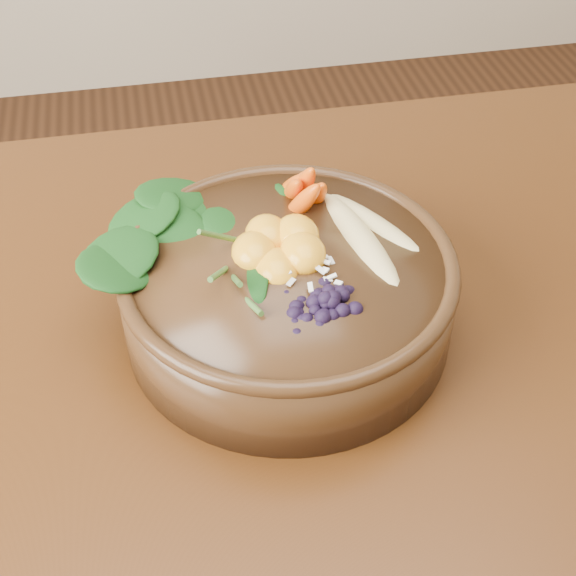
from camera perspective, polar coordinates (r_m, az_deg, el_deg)
The scene contains 8 objects.
dining_table at distance 0.83m, azimuth 9.93°, elevation -8.73°, with size 1.60×0.90×0.75m.
stoneware_bowl at distance 0.74m, azimuth -0.00°, elevation -0.57°, with size 0.30×0.30×0.08m, color #3D2511.
kale_heap at distance 0.72m, azimuth -5.75°, elevation 4.78°, with size 0.20×0.18×0.05m, color #154515, non-canonical shape.
carrot_cluster at distance 0.76m, azimuth 0.45°, elevation 9.01°, with size 0.06×0.06×0.08m, color #FE5C0D, non-canonical shape.
banana_halves at distance 0.74m, azimuth 5.69°, elevation 5.07°, with size 0.10×0.18×0.03m.
mandarin_cluster at distance 0.71m, azimuth -0.62°, elevation 3.76°, with size 0.09×0.10×0.03m, color #F9A51C, non-canonical shape.
blueberry_pile at distance 0.66m, azimuth 2.98°, elevation 0.24°, with size 0.14×0.11×0.04m, color black, non-canonical shape.
coconut_flakes at distance 0.70m, azimuth 1.02°, elevation 1.18°, with size 0.10×0.07×0.01m, color white, non-canonical shape.
Camera 1 is at (-0.24, -0.47, 1.29)m, focal length 50.00 mm.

